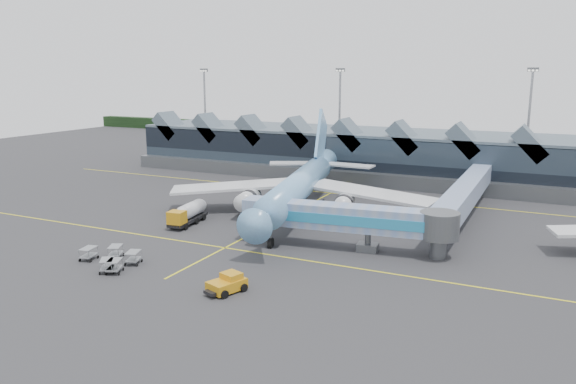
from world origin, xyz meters
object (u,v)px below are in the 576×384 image
at_px(fuel_truck, 189,213).
at_px(pushback_tug, 227,284).
at_px(main_airliner, 301,185).
at_px(jet_bridge, 359,220).

relative_size(fuel_truck, pushback_tug, 1.95).
bearing_deg(main_airliner, pushback_tug, -90.75).
height_order(jet_bridge, fuel_truck, jet_bridge).
distance_m(main_airliner, jet_bridge, 19.53).
distance_m(main_airliner, pushback_tug, 32.92).
height_order(fuel_truck, pushback_tug, fuel_truck).
relative_size(jet_bridge, pushback_tug, 5.81).
height_order(main_airliner, pushback_tug, main_airliner).
distance_m(jet_bridge, pushback_tug, 20.09).
bearing_deg(pushback_tug, fuel_truck, 152.88).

